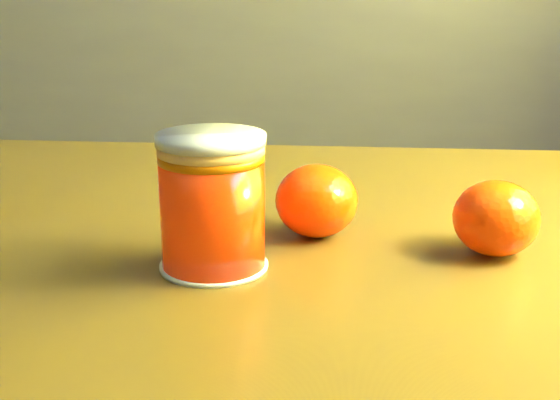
{
  "coord_description": "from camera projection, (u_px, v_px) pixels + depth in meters",
  "views": [
    {
      "loc": [
        0.98,
        -0.55,
        0.93
      ],
      "look_at": [
        0.97,
        0.0,
        0.76
      ],
      "focal_mm": 50.0,
      "sensor_mm": 36.0,
      "label": 1
    }
  ],
  "objects": [
    {
      "name": "juice_glass",
      "position": [
        212.0,
        203.0,
        0.57
      ],
      "size": [
        0.08,
        0.08,
        0.1
      ],
      "rotation": [
        0.0,
        0.0,
        -0.02
      ],
      "color": "red",
      "rests_on": "table"
    },
    {
      "name": "orange_front",
      "position": [
        317.0,
        201.0,
        0.64
      ],
      "size": [
        0.08,
        0.08,
        0.06
      ],
      "primitive_type": "ellipsoid",
      "rotation": [
        0.0,
        0.0,
        0.16
      ],
      "color": "#FF4005",
      "rests_on": "table"
    },
    {
      "name": "orange_back",
      "position": [
        496.0,
        218.0,
        0.6
      ],
      "size": [
        0.08,
        0.08,
        0.06
      ],
      "primitive_type": "ellipsoid",
      "rotation": [
        0.0,
        0.0,
        0.2
      ],
      "color": "#FF4005",
      "rests_on": "table"
    },
    {
      "name": "table",
      "position": [
        348.0,
        338.0,
        0.67
      ],
      "size": [
        1.0,
        0.73,
        0.71
      ],
      "rotation": [
        0.0,
        0.0,
        -0.07
      ],
      "color": "brown",
      "rests_on": "ground"
    }
  ]
}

